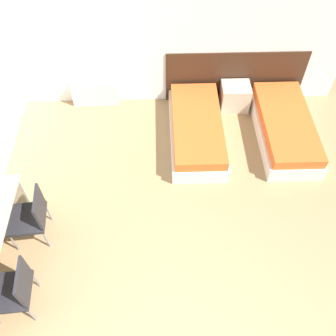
{
  "coord_description": "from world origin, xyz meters",
  "views": [
    {
      "loc": [
        -0.09,
        -0.7,
        4.66
      ],
      "look_at": [
        0.0,
        2.52,
        0.55
      ],
      "focal_mm": 40.0,
      "sensor_mm": 36.0,
      "label": 1
    }
  ],
  "objects_px": {
    "bed_near_door": "(285,128)",
    "bed_near_window": "(197,130)",
    "nightstand": "(235,97)",
    "chair_near_notebook": "(14,289)",
    "chair_near_laptop": "(31,215)"
  },
  "relations": [
    {
      "from": "bed_near_door",
      "to": "bed_near_window",
      "type": "bearing_deg",
      "value": 180.0
    },
    {
      "from": "bed_near_window",
      "to": "nightstand",
      "type": "bearing_deg",
      "value": 45.74
    },
    {
      "from": "bed_near_window",
      "to": "bed_near_door",
      "type": "distance_m",
      "value": 1.46
    },
    {
      "from": "bed_near_door",
      "to": "nightstand",
      "type": "height_order",
      "value": "nightstand"
    },
    {
      "from": "bed_near_door",
      "to": "chair_near_notebook",
      "type": "distance_m",
      "value": 4.64
    },
    {
      "from": "chair_near_laptop",
      "to": "chair_near_notebook",
      "type": "relative_size",
      "value": 1.0
    },
    {
      "from": "bed_near_window",
      "to": "chair_near_laptop",
      "type": "bearing_deg",
      "value": -142.91
    },
    {
      "from": "chair_near_laptop",
      "to": "bed_near_window",
      "type": "bearing_deg",
      "value": 31.86
    },
    {
      "from": "nightstand",
      "to": "chair_near_laptop",
      "type": "relative_size",
      "value": 0.56
    },
    {
      "from": "nightstand",
      "to": "chair_near_notebook",
      "type": "bearing_deg",
      "value": -131.25
    },
    {
      "from": "bed_near_door",
      "to": "chair_near_notebook",
      "type": "bearing_deg",
      "value": -144.27
    },
    {
      "from": "bed_near_window",
      "to": "chair_near_laptop",
      "type": "height_order",
      "value": "chair_near_laptop"
    },
    {
      "from": "bed_near_door",
      "to": "chair_near_laptop",
      "type": "relative_size",
      "value": 2.16
    },
    {
      "from": "bed_near_door",
      "to": "nightstand",
      "type": "distance_m",
      "value": 1.05
    },
    {
      "from": "bed_near_door",
      "to": "chair_near_laptop",
      "type": "bearing_deg",
      "value": -155.2
    }
  ]
}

